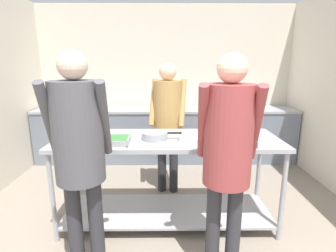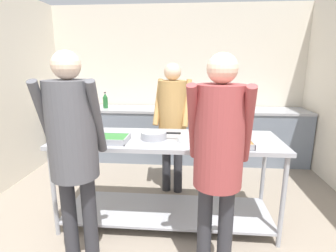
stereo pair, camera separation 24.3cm
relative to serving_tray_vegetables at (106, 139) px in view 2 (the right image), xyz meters
The scene contains 11 objects.
wall_rear 2.52m from the serving_tray_vegetables, 77.04° to the left, with size 4.55×0.06×2.65m.
back_counter 2.19m from the serving_tray_vegetables, 74.82° to the left, with size 4.39×0.65×0.91m.
serving_counter 0.69m from the serving_tray_vegetables, 16.14° to the left, with size 2.24×0.75×0.94m.
serving_tray_vegetables is the anchor object (origin of this frame).
sauce_pan 0.47m from the serving_tray_vegetables, 15.31° to the left, with size 0.40×0.26×0.07m.
plate_stack 0.81m from the serving_tray_vegetables, ahead, with size 0.26×0.26×0.05m.
serving_tray_roast 1.17m from the serving_tray_vegetables, ahead, with size 0.40×0.31×0.05m.
guest_serving_left 1.16m from the serving_tray_vegetables, 28.75° to the right, with size 0.48×0.39×1.75m.
guest_serving_right 0.54m from the serving_tray_vegetables, 99.24° to the right, with size 0.49×0.39×1.77m.
cook_behind_counter 1.04m from the serving_tray_vegetables, 55.76° to the left, with size 0.49×0.39×1.67m.
water_bottle 2.10m from the serving_tray_vegetables, 107.90° to the left, with size 0.08×0.08×0.27m.
Camera 2 is at (0.24, -0.89, 1.68)m, focal length 28.00 mm.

